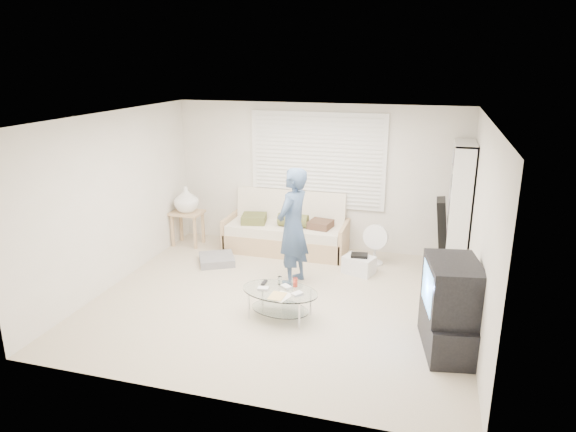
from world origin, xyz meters
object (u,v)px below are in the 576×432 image
(bookshelf, at_px, (459,208))
(coffee_table, at_px, (280,295))
(futon_sofa, at_px, (287,232))
(tv_unit, at_px, (450,308))

(bookshelf, xyz_separation_m, coffee_table, (-2.18, -2.25, -0.71))
(futon_sofa, relative_size, coffee_table, 1.94)
(tv_unit, bearing_deg, futon_sofa, 136.07)
(tv_unit, xyz_separation_m, coffee_table, (-2.05, 0.20, -0.22))
(bookshelf, xyz_separation_m, tv_unit, (-0.12, -2.46, -0.49))
(tv_unit, bearing_deg, coffee_table, 174.38)
(tv_unit, relative_size, coffee_table, 0.99)
(futon_sofa, bearing_deg, coffee_table, -75.83)
(coffee_table, bearing_deg, bookshelf, 45.98)
(bookshelf, height_order, coffee_table, bookshelf)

